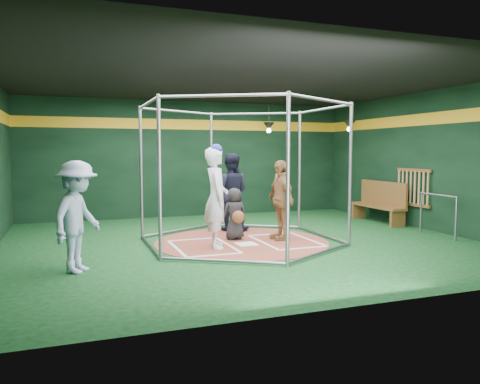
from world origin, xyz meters
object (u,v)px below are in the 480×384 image
object	(u,v)px
umpire	(230,192)
dugout_bench	(380,201)
batter_figure	(216,197)
visitor_leopard	(281,200)

from	to	relation	value
umpire	dugout_bench	distance (m)	4.40
batter_figure	dugout_bench	bearing A→B (deg)	18.49
batter_figure	umpire	bearing A→B (deg)	63.39
batter_figure	dugout_bench	distance (m)	5.65
visitor_leopard	umpire	world-z (taller)	umpire
umpire	dugout_bench	bearing A→B (deg)	-157.30
visitor_leopard	dugout_bench	bearing A→B (deg)	108.90
batter_figure	dugout_bench	world-z (taller)	batter_figure
dugout_bench	umpire	bearing A→B (deg)	178.37
batter_figure	visitor_leopard	distance (m)	1.67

